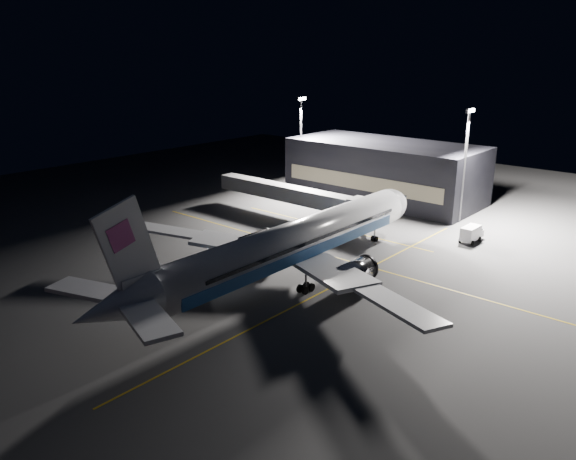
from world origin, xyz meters
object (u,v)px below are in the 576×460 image
(service_truck, at_px, (472,233))
(safety_cone_a, at_px, (216,264))
(safety_cone_b, at_px, (266,264))
(floodlight_mast_south, at_px, (465,156))
(jet_bridge, at_px, (297,195))
(floodlight_mast_north, at_px, (301,136))
(safety_cone_c, at_px, (220,270))
(baggage_tug, at_px, (197,269))
(airliner, at_px, (290,244))

(service_truck, relative_size, safety_cone_a, 10.14)
(service_truck, distance_m, safety_cone_b, 35.47)
(floodlight_mast_south, bearing_deg, safety_cone_a, 158.13)
(jet_bridge, relative_size, floodlight_mast_north, 1.66)
(service_truck, bearing_deg, safety_cone_c, 150.20)
(jet_bridge, distance_m, safety_cone_a, 27.38)
(floodlight_mast_south, height_order, baggage_tug, floodlight_mast_south)
(floodlight_mast_south, xyz_separation_m, safety_cone_c, (-45.65, 15.29, -12.08))
(safety_cone_b, xyz_separation_m, safety_cone_c, (-6.10, 3.34, -0.00))
(safety_cone_a, bearing_deg, floodlight_mast_south, -21.87)
(jet_bridge, distance_m, floodlight_mast_south, 31.05)
(airliner, relative_size, safety_cone_c, 104.84)
(floodlight_mast_south, bearing_deg, safety_cone_c, 161.48)
(jet_bridge, height_order, floodlight_mast_north, floodlight_mast_north)
(floodlight_mast_north, height_order, safety_cone_c, floodlight_mast_north)
(airliner, xyz_separation_m, safety_cone_a, (-3.22, 11.76, -4.90))
(floodlight_mast_south, distance_m, safety_cone_c, 49.64)
(jet_bridge, bearing_deg, floodlight_mast_south, -53.21)
(safety_cone_a, height_order, safety_cone_c, safety_cone_c)
(floodlight_mast_north, xyz_separation_m, safety_cone_a, (-44.30, -20.22, -12.11))
(floodlight_mast_north, relative_size, safety_cone_c, 35.30)
(safety_cone_a, bearing_deg, safety_cone_b, -50.85)
(safety_cone_a, distance_m, safety_cone_b, 7.52)
(airliner, height_order, jet_bridge, airliner)
(airliner, xyz_separation_m, service_truck, (31.96, -12.25, -3.73))
(floodlight_mast_south, distance_m, safety_cone_b, 43.04)
(baggage_tug, bearing_deg, airliner, -51.17)
(jet_bridge, distance_m, floodlight_mast_north, 24.06)
(service_truck, xyz_separation_m, baggage_tug, (-39.03, 23.57, -0.65))
(safety_cone_b, bearing_deg, jet_bridge, 29.36)
(jet_bridge, distance_m, safety_cone_b, 25.10)
(baggage_tug, height_order, safety_cone_c, baggage_tug)
(safety_cone_a, xyz_separation_m, safety_cone_b, (4.75, -5.83, 0.03))
(baggage_tug, bearing_deg, safety_cone_c, -32.51)
(safety_cone_c, bearing_deg, service_truck, -30.50)
(airliner, distance_m, safety_cone_a, 13.15)
(safety_cone_b, bearing_deg, airliner, -104.42)
(floodlight_mast_south, distance_m, service_truck, 15.54)
(airliner, relative_size, service_truck, 11.61)
(jet_bridge, relative_size, safety_cone_c, 58.66)
(baggage_tug, bearing_deg, safety_cone_b, -25.23)
(jet_bridge, relative_size, baggage_tug, 13.46)
(floodlight_mast_north, height_order, floodlight_mast_south, same)
(safety_cone_a, height_order, safety_cone_b, safety_cone_b)
(airliner, relative_size, safety_cone_a, 117.79)
(floodlight_mast_south, bearing_deg, floodlight_mast_north, 90.00)
(jet_bridge, bearing_deg, service_truck, -73.66)
(service_truck, bearing_deg, safety_cone_a, 146.39)
(safety_cone_b, bearing_deg, safety_cone_a, 129.15)
(floodlight_mast_south, relative_size, safety_cone_a, 39.66)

